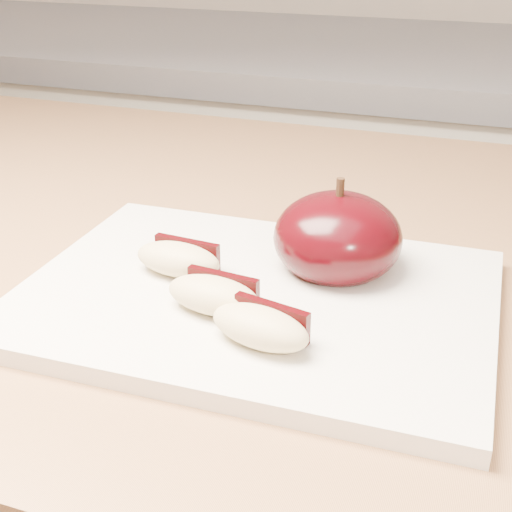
% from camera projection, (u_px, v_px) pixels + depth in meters
% --- Properties ---
extents(back_cabinet, '(2.40, 0.62, 0.94)m').
position_uv_depth(back_cabinet, '(378.00, 296.00, 1.37)').
color(back_cabinet, silver).
rests_on(back_cabinet, ground).
extents(cutting_board, '(0.31, 0.23, 0.01)m').
position_uv_depth(cutting_board, '(256.00, 298.00, 0.47)').
color(cutting_board, silver).
rests_on(cutting_board, island_counter).
extents(apple_half, '(0.10, 0.10, 0.07)m').
position_uv_depth(apple_half, '(337.00, 238.00, 0.49)').
color(apple_half, black).
rests_on(apple_half, cutting_board).
extents(apple_wedge_a, '(0.06, 0.03, 0.02)m').
position_uv_depth(apple_wedge_a, '(179.00, 259.00, 0.48)').
color(apple_wedge_a, '#D1BA84').
rests_on(apple_wedge_a, cutting_board).
extents(apple_wedge_b, '(0.06, 0.04, 0.02)m').
position_uv_depth(apple_wedge_b, '(215.00, 294.00, 0.44)').
color(apple_wedge_b, '#D1BA84').
rests_on(apple_wedge_b, cutting_board).
extents(apple_wedge_c, '(0.07, 0.04, 0.02)m').
position_uv_depth(apple_wedge_c, '(261.00, 326.00, 0.41)').
color(apple_wedge_c, '#D1BA84').
rests_on(apple_wedge_c, cutting_board).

